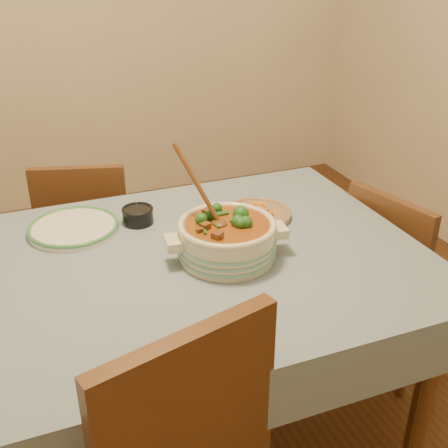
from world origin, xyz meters
The scene contains 8 objects.
floor centered at (0.00, 0.00, 0.00)m, with size 4.50×4.50×0.00m, color #492814.
dining_table centered at (0.00, 0.00, 0.66)m, with size 1.68×1.08×0.76m.
stew_casserole centered at (0.23, -0.04, 0.83)m, with size 0.38×0.32×0.35m.
white_plate centered at (-0.18, 0.31, 0.77)m, with size 0.32×0.32×0.03m.
condiment_bowl centered at (0.03, 0.29, 0.79)m, with size 0.13×0.13×0.06m.
fried_plate centered at (0.43, 0.18, 0.77)m, with size 0.27×0.27×0.04m.
chair_far centered at (-0.08, 0.84, 0.46)m, with size 0.47×0.47×0.81m.
chair_right centered at (0.99, 0.08, 0.46)m, with size 0.46×0.46×0.81m.
Camera 1 is at (-0.32, -1.41, 1.63)m, focal length 45.00 mm.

